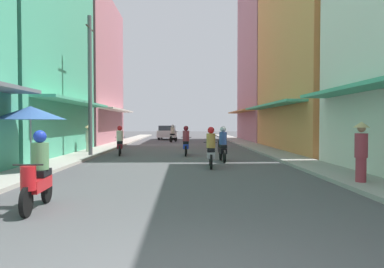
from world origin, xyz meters
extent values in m
plane|color=#4C4C4F|center=(0.00, 19.75, 0.00)|extent=(104.52, 104.52, 0.00)
cube|color=#ADA89E|center=(-5.14, 19.75, 0.06)|extent=(1.59, 55.51, 0.12)
cube|color=#9E9991|center=(5.14, 19.75, 0.06)|extent=(1.59, 55.51, 0.12)
cube|color=#4CB28C|center=(-5.43, 15.65, 2.80)|extent=(1.10, 9.84, 0.12)
cube|color=#B7727F|center=(-8.93, 27.50, 6.04)|extent=(6.00, 11.48, 12.07)
cube|color=silver|center=(-5.43, 27.50, 2.80)|extent=(1.10, 10.33, 0.12)
cube|color=#D88C4C|center=(8.93, 19.10, 8.43)|extent=(6.00, 12.63, 16.87)
cube|color=#4CB28C|center=(5.43, 19.10, 2.80)|extent=(1.10, 11.37, 0.12)
cube|color=#B7727F|center=(8.93, 31.15, 7.56)|extent=(6.00, 10.77, 15.12)
cube|color=#D88C4C|center=(5.43, 31.15, 2.80)|extent=(1.10, 9.69, 0.12)
cylinder|color=black|center=(0.24, 16.40, 0.28)|extent=(0.10, 0.56, 0.56)
cylinder|color=black|center=(0.19, 15.15, 0.28)|extent=(0.10, 0.56, 0.56)
cube|color=#1E38B7|center=(0.21, 15.73, 0.50)|extent=(0.32, 1.01, 0.24)
cube|color=black|center=(0.21, 15.53, 0.70)|extent=(0.30, 0.57, 0.14)
cylinder|color=#1E38B7|center=(0.23, 16.28, 0.70)|extent=(0.28, 0.28, 0.45)
cylinder|color=black|center=(0.23, 16.28, 0.95)|extent=(0.55, 0.05, 0.03)
cylinder|color=#99333F|center=(0.21, 15.58, 1.05)|extent=(0.34, 0.34, 0.55)
sphere|color=maroon|center=(0.21, 15.58, 1.45)|extent=(0.26, 0.26, 0.26)
cylinder|color=black|center=(1.16, 11.12, 0.28)|extent=(0.10, 0.56, 0.56)
cylinder|color=black|center=(1.11, 9.87, 0.28)|extent=(0.10, 0.56, 0.56)
cube|color=#B2B2B7|center=(1.14, 10.44, 0.50)|extent=(0.32, 1.01, 0.24)
cube|color=black|center=(1.13, 10.24, 0.70)|extent=(0.30, 0.57, 0.14)
cylinder|color=#B2B2B7|center=(1.16, 10.99, 0.70)|extent=(0.28, 0.28, 0.45)
cylinder|color=black|center=(1.16, 10.99, 0.95)|extent=(0.55, 0.05, 0.03)
cylinder|color=#BF8C3F|center=(1.13, 10.29, 1.05)|extent=(0.34, 0.34, 0.55)
sphere|color=red|center=(1.13, 10.29, 1.45)|extent=(0.26, 0.26, 0.26)
cylinder|color=black|center=(1.80, 13.32, 0.28)|extent=(0.10, 0.56, 0.56)
cylinder|color=black|center=(1.84, 12.07, 0.28)|extent=(0.10, 0.56, 0.56)
cube|color=black|center=(1.82, 12.65, 0.50)|extent=(0.31, 1.01, 0.24)
cube|color=black|center=(1.83, 12.45, 0.70)|extent=(0.30, 0.57, 0.14)
cylinder|color=black|center=(1.80, 13.20, 0.70)|extent=(0.28, 0.28, 0.45)
cylinder|color=black|center=(1.80, 13.20, 0.95)|extent=(0.55, 0.05, 0.03)
cylinder|color=#334C8C|center=(1.82, 12.50, 1.05)|extent=(0.34, 0.34, 0.55)
sphere|color=#B2B2B7|center=(1.82, 12.50, 1.45)|extent=(0.26, 0.26, 0.26)
cylinder|color=black|center=(-2.78, 2.99, 0.28)|extent=(0.12, 0.56, 0.56)
cylinder|color=black|center=(-2.87, 4.24, 0.28)|extent=(0.12, 0.56, 0.56)
cube|color=red|center=(-2.83, 3.67, 0.50)|extent=(0.35, 1.02, 0.24)
cube|color=black|center=(-2.84, 3.87, 0.70)|extent=(0.32, 0.58, 0.14)
cylinder|color=red|center=(-2.79, 3.12, 0.70)|extent=(0.28, 0.28, 0.45)
cylinder|color=black|center=(-2.79, 3.12, 0.95)|extent=(0.55, 0.07, 0.03)
cylinder|color=#598C59|center=(-2.84, 3.82, 1.05)|extent=(0.34, 0.34, 0.55)
sphere|color=#1E38B7|center=(-2.84, 3.82, 1.45)|extent=(0.26, 0.26, 0.26)
cylinder|color=black|center=(-0.66, 30.17, 0.28)|extent=(0.25, 0.56, 0.56)
cylinder|color=black|center=(-1.05, 28.98, 0.28)|extent=(0.25, 0.56, 0.56)
cube|color=silver|center=(-0.87, 29.53, 0.50)|extent=(0.58, 1.04, 0.24)
cube|color=black|center=(-0.93, 29.34, 0.70)|extent=(0.44, 0.62, 0.14)
cylinder|color=silver|center=(-0.69, 30.05, 0.70)|extent=(0.28, 0.28, 0.45)
cylinder|color=black|center=(-0.69, 30.05, 0.95)|extent=(0.53, 0.20, 0.03)
cylinder|color=beige|center=(-0.91, 29.39, 1.05)|extent=(0.34, 0.34, 0.55)
sphere|color=silver|center=(-0.91, 29.39, 1.45)|extent=(0.26, 0.26, 0.26)
cylinder|color=black|center=(-3.41, 16.64, 0.28)|extent=(0.15, 0.57, 0.56)
cylinder|color=black|center=(-3.24, 15.41, 0.28)|extent=(0.15, 0.57, 0.56)
cube|color=maroon|center=(-3.31, 15.98, 0.50)|extent=(0.41, 1.03, 0.24)
cube|color=black|center=(-3.29, 15.78, 0.70)|extent=(0.35, 0.59, 0.14)
cylinder|color=maroon|center=(-3.39, 16.52, 0.70)|extent=(0.28, 0.28, 0.45)
cylinder|color=black|center=(-3.39, 16.52, 0.95)|extent=(0.55, 0.10, 0.03)
cylinder|color=beige|center=(-3.29, 15.83, 1.05)|extent=(0.34, 0.34, 0.55)
sphere|color=red|center=(-3.29, 15.83, 1.45)|extent=(0.26, 0.26, 0.26)
cube|color=silver|center=(-1.64, 35.13, 0.60)|extent=(1.97, 4.18, 0.70)
cube|color=#333D47|center=(-1.65, 34.98, 1.15)|extent=(1.71, 2.18, 0.60)
cylinder|color=black|center=(-2.32, 36.42, 0.32)|extent=(0.21, 0.65, 0.64)
cylinder|color=black|center=(-0.83, 36.34, 0.32)|extent=(0.21, 0.65, 0.64)
cylinder|color=black|center=(-2.45, 33.92, 0.32)|extent=(0.21, 0.65, 0.64)
cylinder|color=black|center=(-0.95, 33.85, 0.32)|extent=(0.21, 0.65, 0.64)
cylinder|color=#99333F|center=(4.91, 6.15, 0.39)|extent=(0.28, 0.28, 0.78)
cylinder|color=#99333F|center=(4.91, 6.15, 1.11)|extent=(0.34, 0.34, 0.66)
sphere|color=tan|center=(4.91, 6.15, 1.58)|extent=(0.22, 0.22, 0.22)
cone|color=#D1B77A|center=(4.91, 6.15, 1.68)|extent=(0.44, 0.44, 0.16)
cylinder|color=beige|center=(-5.22, 16.95, 0.35)|extent=(0.28, 0.28, 0.71)
cylinder|color=beige|center=(-5.22, 16.95, 1.01)|extent=(0.34, 0.34, 0.60)
sphere|color=tan|center=(-5.22, 16.95, 1.45)|extent=(0.22, 0.22, 0.22)
cone|color=#D1B77A|center=(-5.22, 16.95, 1.55)|extent=(0.44, 0.44, 0.16)
cylinder|color=#99999E|center=(-5.07, 8.80, 1.06)|extent=(0.05, 0.05, 2.12)
cone|color=#335999|center=(-5.07, 8.80, 2.07)|extent=(2.33, 2.33, 0.45)
cylinder|color=#4C4C4F|center=(-4.59, 14.85, 3.53)|extent=(0.20, 0.20, 7.05)
cylinder|color=#3F382D|center=(-4.59, 14.85, 6.45)|extent=(0.08, 1.20, 0.08)
camera|label=1|loc=(0.10, -3.77, 1.73)|focal=34.62mm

